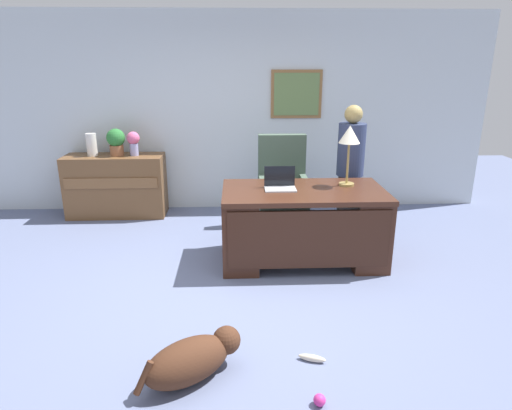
# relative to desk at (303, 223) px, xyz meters

# --- Properties ---
(ground_plane) EXTENTS (12.00, 12.00, 0.00)m
(ground_plane) POSITION_rel_desk_xyz_m (-0.67, -0.65, -0.42)
(ground_plane) COLOR slate
(back_wall) EXTENTS (7.00, 0.16, 2.70)m
(back_wall) POSITION_rel_desk_xyz_m (-0.67, 1.95, 0.93)
(back_wall) COLOR silver
(back_wall) RESTS_ON ground_plane
(desk) EXTENTS (1.68, 0.91, 0.79)m
(desk) POSITION_rel_desk_xyz_m (0.00, 0.00, 0.00)
(desk) COLOR #422316
(desk) RESTS_ON ground_plane
(credenza) EXTENTS (1.32, 0.50, 0.84)m
(credenza) POSITION_rel_desk_xyz_m (-2.35, 1.60, -0.01)
(credenza) COLOR brown
(credenza) RESTS_ON ground_plane
(armchair) EXTENTS (0.60, 0.59, 1.17)m
(armchair) POSITION_rel_desk_xyz_m (-0.12, 1.02, 0.09)
(armchair) COLOR #475B4C
(armchair) RESTS_ON ground_plane
(person_standing) EXTENTS (0.32, 0.32, 1.57)m
(person_standing) POSITION_rel_desk_xyz_m (0.65, 0.75, 0.38)
(person_standing) COLOR #262323
(person_standing) RESTS_ON ground_plane
(dog_lying) EXTENTS (0.70, 0.59, 0.30)m
(dog_lying) POSITION_rel_desk_xyz_m (-1.00, -1.83, -0.27)
(dog_lying) COLOR #472819
(dog_lying) RESTS_ON ground_plane
(laptop) EXTENTS (0.32, 0.22, 0.23)m
(laptop) POSITION_rel_desk_xyz_m (-0.25, 0.08, 0.42)
(laptop) COLOR #B2B5BA
(laptop) RESTS_ON desk
(desk_lamp) EXTENTS (0.22, 0.22, 0.63)m
(desk_lamp) POSITION_rel_desk_xyz_m (0.48, 0.17, 0.87)
(desk_lamp) COLOR #9E8447
(desk_lamp) RESTS_ON desk
(vase_with_flowers) EXTENTS (0.17, 0.17, 0.32)m
(vase_with_flowers) POSITION_rel_desk_xyz_m (-2.06, 1.60, 0.60)
(vase_with_flowers) COLOR #9899D0
(vase_with_flowers) RESTS_ON credenza
(vase_empty) EXTENTS (0.14, 0.14, 0.30)m
(vase_empty) POSITION_rel_desk_xyz_m (-2.62, 1.60, 0.56)
(vase_empty) COLOR silver
(vase_empty) RESTS_ON credenza
(potted_plant) EXTENTS (0.24, 0.24, 0.36)m
(potted_plant) POSITION_rel_desk_xyz_m (-2.29, 1.60, 0.61)
(potted_plant) COLOR brown
(potted_plant) RESTS_ON credenza
(dog_toy_ball) EXTENTS (0.08, 0.08, 0.08)m
(dog_toy_ball) POSITION_rel_desk_xyz_m (-0.19, -2.12, -0.39)
(dog_toy_ball) COLOR #D8338C
(dog_toy_ball) RESTS_ON ground_plane
(dog_toy_bone) EXTENTS (0.20, 0.11, 0.05)m
(dog_toy_bone) POSITION_rel_desk_xyz_m (-0.17, -1.69, -0.40)
(dog_toy_bone) COLOR beige
(dog_toy_bone) RESTS_ON ground_plane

